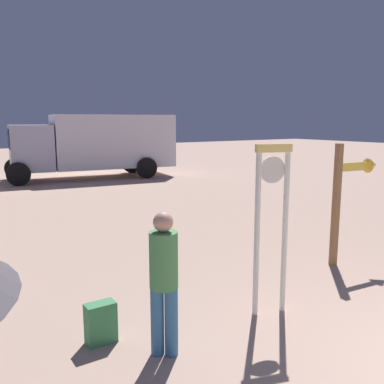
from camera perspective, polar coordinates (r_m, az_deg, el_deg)
The scene contains 5 objects.
standing_clock at distance 5.36m, azimuth 10.76°, elevation -2.92°, with size 0.47×0.22×2.19m.
arrow_sign at distance 7.73m, azimuth 20.83°, elevation 0.76°, with size 0.99×0.28×2.10m.
person_near_clock at distance 4.45m, azimuth -3.86°, elevation -11.43°, with size 0.30×0.30×1.56m.
backpack at distance 5.03m, azimuth -12.33°, elevation -17.02°, with size 0.33×0.22×0.47m.
box_truck_far at distance 18.83m, azimuth -12.72°, elevation 6.53°, with size 7.30×3.27×2.73m.
Camera 1 is at (-4.43, -1.03, 2.47)m, focal length 39.22 mm.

